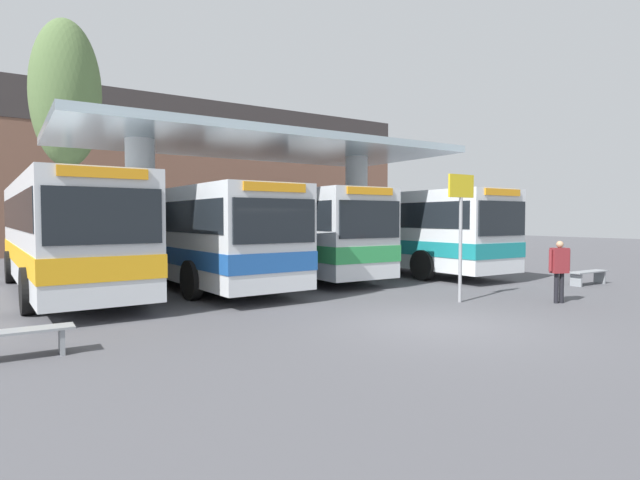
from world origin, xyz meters
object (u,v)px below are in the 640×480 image
waiting_bench_near_pillar (588,275)px  parked_car_street (306,235)px  transit_bus_center_bay (185,232)px  transit_bus_left_bay (64,231)px  info_sign_platform (461,212)px  transit_bus_far_right_bay (382,228)px  waiting_bench_mid_platform (6,338)px  pedestrian_waiting (559,265)px  transit_bus_right_bay (283,229)px  poplar_tree_behind_left (66,95)px

waiting_bench_near_pillar → parked_car_street: parked_car_street is taller
transit_bus_center_bay → parked_car_street: bearing=-137.4°
transit_bus_left_bay → parked_car_street: size_ratio=2.61×
info_sign_platform → transit_bus_center_bay: bearing=120.7°
transit_bus_left_bay → transit_bus_far_right_bay: size_ratio=0.95×
transit_bus_left_bay → waiting_bench_mid_platform: bearing=76.6°
transit_bus_left_bay → waiting_bench_near_pillar: 16.79m
transit_bus_left_bay → pedestrian_waiting: bearing=136.7°
transit_bus_right_bay → parked_car_street: transit_bus_right_bay is taller
transit_bus_right_bay → poplar_tree_behind_left: bearing=-39.7°
transit_bus_far_right_bay → transit_bus_left_bay: bearing=-0.0°
waiting_bench_mid_platform → parked_car_street: size_ratio=0.42×
transit_bus_left_bay → info_sign_platform: 11.61m
waiting_bench_mid_platform → poplar_tree_behind_left: 16.10m
waiting_bench_mid_platform → transit_bus_center_bay: bearing=56.2°
waiting_bench_near_pillar → poplar_tree_behind_left: size_ratio=0.17×
transit_bus_right_bay → waiting_bench_near_pillar: bearing=130.4°
pedestrian_waiting → waiting_bench_mid_platform: bearing=-164.1°
transit_bus_left_bay → waiting_bench_near_pillar: size_ratio=6.72×
poplar_tree_behind_left → info_sign_platform: bearing=-61.6°
waiting_bench_mid_platform → parked_car_street: 27.13m
waiting_bench_near_pillar → waiting_bench_mid_platform: 16.37m
transit_bus_left_bay → transit_bus_far_right_bay: bearing=177.5°
waiting_bench_mid_platform → transit_bus_left_bay: bearing=78.7°
waiting_bench_mid_platform → pedestrian_waiting: 12.30m
transit_bus_right_bay → transit_bus_far_right_bay: size_ratio=0.91×
transit_bus_center_bay → transit_bus_right_bay: transit_bus_right_bay is taller
waiting_bench_near_pillar → transit_bus_center_bay: bearing=144.1°
transit_bus_center_bay → info_sign_platform: info_sign_platform is taller
transit_bus_left_bay → transit_bus_far_right_bay: transit_bus_left_bay is taller
transit_bus_far_right_bay → pedestrian_waiting: size_ratio=7.65×
transit_bus_far_right_bay → info_sign_platform: 8.62m
transit_bus_center_bay → poplar_tree_behind_left: bearing=-67.5°
transit_bus_center_bay → transit_bus_far_right_bay: transit_bus_far_right_bay is taller
transit_bus_center_bay → info_sign_platform: size_ratio=3.73×
info_sign_platform → pedestrian_waiting: size_ratio=2.06×
poplar_tree_behind_left → waiting_bench_near_pillar: bearing=-45.6°
info_sign_platform → poplar_tree_behind_left: poplar_tree_behind_left is taller
transit_bus_far_right_bay → waiting_bench_near_pillar: transit_bus_far_right_bay is taller
transit_bus_left_bay → transit_bus_right_bay: size_ratio=1.05×
waiting_bench_mid_platform → transit_bus_right_bay: bearing=41.6°
info_sign_platform → parked_car_street: (7.62, 20.59, -1.33)m
transit_bus_right_bay → pedestrian_waiting: 10.32m
pedestrian_waiting → waiting_bench_near_pillar: bearing=43.6°
transit_bus_far_right_bay → info_sign_platform: info_sign_platform is taller
waiting_bench_mid_platform → parked_car_street: parked_car_street is taller
transit_bus_right_bay → info_sign_platform: info_sign_platform is taller
info_sign_platform → pedestrian_waiting: info_sign_platform is taller
waiting_bench_mid_platform → info_sign_platform: size_ratio=0.57×
info_sign_platform → parked_car_street: size_ratio=0.74×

